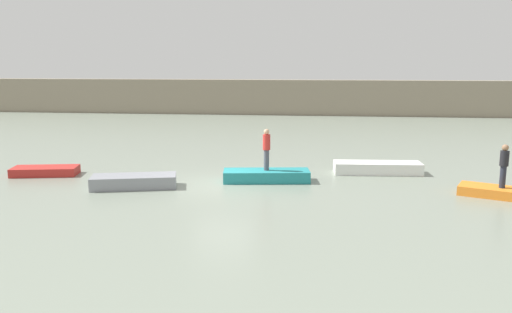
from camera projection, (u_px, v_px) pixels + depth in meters
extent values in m
plane|color=gray|center=(223.00, 186.00, 21.43)|extent=(120.00, 120.00, 0.00)
cube|color=gray|center=(276.00, 97.00, 48.61)|extent=(80.00, 1.20, 3.24)
cube|color=red|center=(45.00, 171.00, 23.34)|extent=(2.99, 1.68, 0.38)
cube|color=gray|center=(134.00, 181.00, 21.04)|extent=(3.55, 1.97, 0.51)
cube|color=teal|center=(266.00, 176.00, 22.13)|extent=(3.75, 1.63, 0.49)
cube|color=white|center=(377.00, 168.00, 23.66)|extent=(3.96, 1.39, 0.52)
cube|color=orange|center=(501.00, 193.00, 19.60)|extent=(3.21, 2.26, 0.36)
cylinder|color=#232838|center=(503.00, 177.00, 19.49)|extent=(0.22, 0.22, 0.84)
cylinder|color=black|center=(504.00, 158.00, 19.36)|extent=(0.32, 0.32, 0.57)
sphere|color=#936B4C|center=(505.00, 148.00, 19.28)|extent=(0.24, 0.24, 0.24)
cylinder|color=#4C4C56|center=(266.00, 160.00, 22.00)|extent=(0.22, 0.22, 0.88)
cylinder|color=red|center=(267.00, 142.00, 21.86)|extent=(0.32, 0.32, 0.64)
sphere|color=tan|center=(267.00, 132.00, 21.78)|extent=(0.24, 0.24, 0.24)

